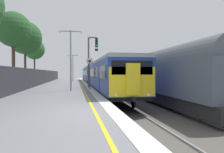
# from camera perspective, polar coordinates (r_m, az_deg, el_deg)

# --- Properties ---
(ground) EXTENTS (17.40, 110.00, 1.21)m
(ground) POSITION_cam_1_polar(r_m,az_deg,el_deg) (9.41, 14.34, -12.15)
(ground) COLOR slate
(commuter_train_at_platform) EXTENTS (2.83, 39.09, 3.81)m
(commuter_train_at_platform) POSITION_cam_1_polar(r_m,az_deg,el_deg) (31.29, -3.89, 0.47)
(commuter_train_at_platform) COLOR navy
(commuter_train_at_platform) RESTS_ON ground
(freight_train_adjacent_track) EXTENTS (2.60, 26.77, 4.39)m
(freight_train_adjacent_track) POSITION_cam_1_polar(r_m,az_deg,el_deg) (22.72, 8.74, 0.60)
(freight_train_adjacent_track) COLOR #232326
(freight_train_adjacent_track) RESTS_ON ground
(signal_gantry) EXTENTS (1.10, 0.24, 5.37)m
(signal_gantry) POSITION_cam_1_polar(r_m,az_deg,el_deg) (23.37, -5.55, 5.41)
(signal_gantry) COLOR #47474C
(signal_gantry) RESTS_ON ground
(speed_limit_sign) EXTENTS (0.59, 0.08, 2.93)m
(speed_limit_sign) POSITION_cam_1_polar(r_m,az_deg,el_deg) (20.22, -5.91, 1.89)
(speed_limit_sign) COLOR #59595B
(speed_limit_sign) RESTS_ON ground
(platform_lamp_mid) EXTENTS (2.00, 0.20, 5.14)m
(platform_lamp_mid) POSITION_cam_1_polar(r_m,az_deg,el_deg) (18.73, -10.82, 5.66)
(platform_lamp_mid) COLOR #93999E
(platform_lamp_mid) RESTS_ON ground
(platform_lamp_far) EXTENTS (2.00, 0.20, 4.81)m
(platform_lamp_far) POSITION_cam_1_polar(r_m,az_deg,el_deg) (39.85, -10.26, 2.90)
(platform_lamp_far) COLOR #93999E
(platform_lamp_far) RESTS_ON ground
(background_tree_left) EXTENTS (3.77, 3.77, 8.10)m
(background_tree_left) POSITION_cam_1_polar(r_m,az_deg,el_deg) (25.91, -24.38, 10.93)
(background_tree_left) COLOR #473323
(background_tree_left) RESTS_ON ground
(background_tree_centre) EXTENTS (3.88, 3.88, 7.99)m
(background_tree_centre) POSITION_cam_1_polar(r_m,az_deg,el_deg) (44.12, -19.73, 6.57)
(background_tree_centre) COLOR #473323
(background_tree_centre) RESTS_ON ground
(background_tree_back) EXTENTS (4.60, 4.60, 8.73)m
(background_tree_back) POSITION_cam_1_polar(r_m,az_deg,el_deg) (32.80, -21.79, 9.16)
(background_tree_back) COLOR #473323
(background_tree_back) RESTS_ON ground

